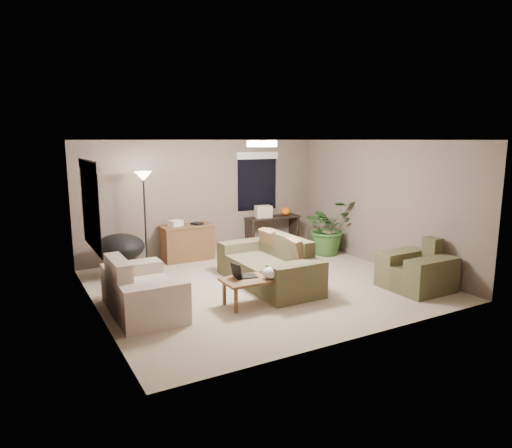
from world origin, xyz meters
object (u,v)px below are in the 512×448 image
armchair (417,272)px  cat_scratching_post (329,244)px  desk (188,242)px  loveseat (141,293)px  papasan_chair (120,252)px  main_sofa (270,268)px  houseplant (328,233)px  coffee_table (254,282)px  console_table (272,230)px  floor_lamp (144,188)px

armchair → cat_scratching_post: bearing=85.0°
armchair → desk: armchair is taller
loveseat → cat_scratching_post: (4.62, 1.47, -0.08)m
papasan_chair → cat_scratching_post: 4.50m
main_sofa → loveseat: bearing=-174.3°
main_sofa → papasan_chair: 2.80m
papasan_chair → houseplant: bearing=-6.7°
armchair → papasan_chair: 5.30m
loveseat → desk: size_ratio=1.45×
armchair → coffee_table: bearing=165.8°
coffee_table → papasan_chair: size_ratio=0.90×
desk → houseplant: houseplant is taller
loveseat → console_table: 4.54m
main_sofa → loveseat: (-2.34, -0.24, 0.00)m
main_sofa → floor_lamp: bearing=129.2°
armchair → console_table: size_ratio=0.77×
loveseat → console_table: loveseat is taller
main_sofa → coffee_table: main_sofa is taller
armchair → console_table: (-0.61, 3.73, 0.14)m
coffee_table → houseplant: houseplant is taller
loveseat → desk: loveseat is taller
main_sofa → armchair: 2.50m
loveseat → houseplant: 4.79m
floor_lamp → houseplant: floor_lamp is taller
coffee_table → console_table: bearing=54.6°
papasan_chair → loveseat: bearing=-94.5°
houseplant → cat_scratching_post: bearing=13.3°
coffee_table → houseplant: bearing=33.8°
loveseat → console_table: size_ratio=1.23×
main_sofa → coffee_table: bearing=-134.1°
papasan_chair → floor_lamp: size_ratio=0.58×
loveseat → papasan_chair: bearing=85.5°
armchair → cat_scratching_post: (0.23, 2.68, -0.08)m
armchair → floor_lamp: size_ratio=0.52×
armchair → houseplant: houseplant is taller
houseplant → cat_scratching_post: houseplant is taller
desk → cat_scratching_post: (2.96, -1.00, -0.16)m
coffee_table → main_sofa: bearing=45.9°
main_sofa → cat_scratching_post: size_ratio=4.40×
armchair → cat_scratching_post: armchair is taller
floor_lamp → cat_scratching_post: size_ratio=3.82×
desk → houseplant: size_ratio=0.91×
desk → coffee_table: bearing=-90.8°
armchair → papasan_chair: bearing=143.1°
desk → floor_lamp: 1.56m
armchair → papasan_chair: armchair is taller
console_table → cat_scratching_post: console_table is taller
loveseat → desk: (1.67, 2.48, 0.08)m
main_sofa → houseplant: size_ratio=1.82×
coffee_table → console_table: (2.15, 3.03, 0.08)m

